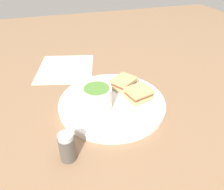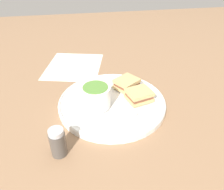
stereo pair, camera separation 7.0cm
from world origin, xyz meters
name	(u,v)px [view 2 (the right image)]	position (x,y,z in m)	size (l,w,h in m)	color
ground_plane	(112,105)	(0.00, 0.00, 0.00)	(2.40, 2.40, 0.00)	#8E6B4C
plate	(112,102)	(0.00, 0.00, 0.01)	(0.35, 0.35, 0.02)	white
soup_bowl	(96,96)	(-0.05, -0.02, 0.06)	(0.09, 0.09, 0.07)	white
spoon	(129,115)	(0.04, -0.09, 0.03)	(0.13, 0.05, 0.01)	silver
sandwich_half_near	(139,95)	(0.09, -0.01, 0.04)	(0.09, 0.08, 0.03)	tan
sandwich_half_far	(127,83)	(0.06, 0.06, 0.04)	(0.10, 0.10, 0.03)	tan
salt_shaker	(58,142)	(-0.17, -0.18, 0.04)	(0.04, 0.04, 0.08)	#4C4742
menu_sheet	(74,66)	(-0.12, 0.31, 0.00)	(0.29, 0.31, 0.00)	white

